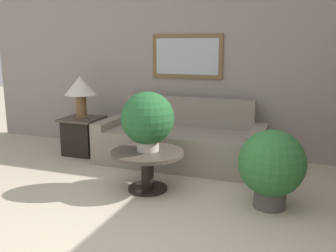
% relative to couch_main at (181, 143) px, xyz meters
% --- Properties ---
extents(wall_back, '(7.68, 0.09, 2.60)m').
position_rel_couch_main_xyz_m(wall_back, '(0.24, 0.62, 1.01)').
color(wall_back, gray).
rests_on(wall_back, ground_plane).
extents(couch_main, '(2.26, 0.93, 0.87)m').
position_rel_couch_main_xyz_m(couch_main, '(0.00, 0.00, 0.00)').
color(couch_main, gray).
rests_on(couch_main, ground_plane).
extents(coffee_table, '(0.81, 0.81, 0.45)m').
position_rel_couch_main_xyz_m(coffee_table, '(-0.04, -1.07, 0.04)').
color(coffee_table, black).
rests_on(coffee_table, ground_plane).
extents(side_table, '(0.55, 0.55, 0.55)m').
position_rel_couch_main_xyz_m(side_table, '(-1.52, -0.08, -0.01)').
color(side_table, black).
rests_on(side_table, ground_plane).
extents(table_lamp, '(0.47, 0.47, 0.61)m').
position_rel_couch_main_xyz_m(table_lamp, '(-1.52, -0.08, 0.70)').
color(table_lamp, brown).
rests_on(table_lamp, side_table).
extents(potted_plant_on_table, '(0.59, 0.59, 0.66)m').
position_rel_couch_main_xyz_m(potted_plant_on_table, '(-0.04, -1.05, 0.52)').
color(potted_plant_on_table, beige).
rests_on(potted_plant_on_table, coffee_table).
extents(potted_plant_floor, '(0.67, 0.67, 0.80)m').
position_rel_couch_main_xyz_m(potted_plant_floor, '(1.30, -1.08, 0.15)').
color(potted_plant_floor, '#4C4742').
rests_on(potted_plant_floor, ground_plane).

